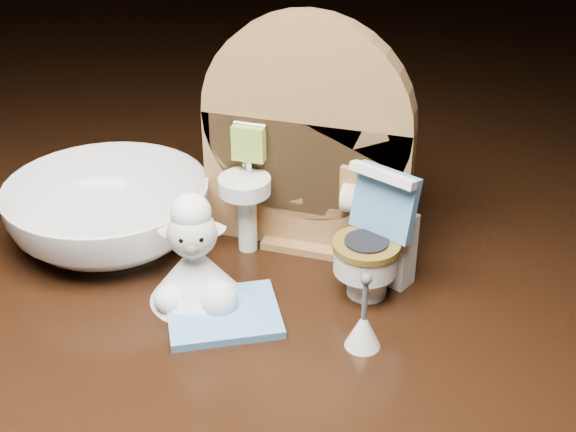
# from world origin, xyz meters

# --- Properties ---
(backdrop_panel) EXTENTS (0.13, 0.05, 0.15)m
(backdrop_panel) POSITION_xyz_m (-0.00, 0.06, 0.07)
(backdrop_panel) COLOR #996B3C
(backdrop_panel) RESTS_ON ground
(toy_toilet) EXTENTS (0.05, 0.05, 0.08)m
(toy_toilet) POSITION_xyz_m (0.05, 0.03, 0.03)
(toy_toilet) COLOR white
(toy_toilet) RESTS_ON ground
(bath_mat) EXTENTS (0.08, 0.07, 0.00)m
(bath_mat) POSITION_xyz_m (-0.02, -0.03, 0.00)
(bath_mat) COLOR #578FC6
(bath_mat) RESTS_ON ground
(toilet_brush) EXTENTS (0.02, 0.02, 0.05)m
(toilet_brush) POSITION_xyz_m (0.06, -0.03, 0.01)
(toilet_brush) COLOR white
(toilet_brush) RESTS_ON ground
(plush_lamb) EXTENTS (0.06, 0.05, 0.07)m
(plush_lamb) POSITION_xyz_m (-0.04, -0.01, 0.02)
(plush_lamb) COLOR white
(plush_lamb) RESTS_ON ground
(ceramic_bowl) EXTENTS (0.14, 0.14, 0.04)m
(ceramic_bowl) POSITION_xyz_m (-0.12, 0.03, 0.02)
(ceramic_bowl) COLOR white
(ceramic_bowl) RESTS_ON ground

